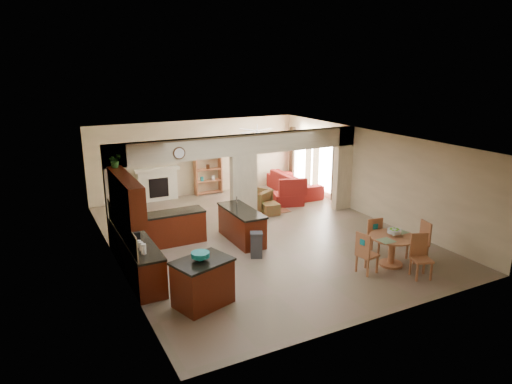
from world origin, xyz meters
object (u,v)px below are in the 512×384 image
dining_table (392,246)px  sofa (294,183)px  kitchen_island (203,282)px  armchair (257,200)px

dining_table → sofa: size_ratio=0.42×
sofa → kitchen_island: bearing=138.7°
sofa → armchair: (-2.26, -1.29, -0.03)m
sofa → armchair: bearing=122.5°
kitchen_island → sofa: (6.13, 6.35, -0.11)m
dining_table → sofa: (1.34, 6.67, -0.12)m
dining_table → armchair: size_ratio=1.40×
sofa → armchair: sofa is taller
armchair → kitchen_island: bearing=23.3°
kitchen_island → dining_table: 4.80m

